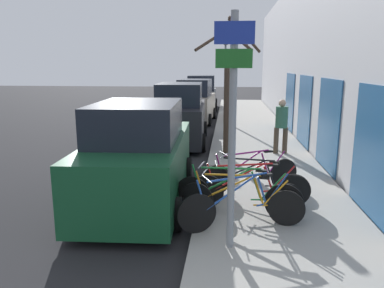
# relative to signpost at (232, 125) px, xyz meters

# --- Properties ---
(ground_plane) EXTENTS (80.00, 80.00, 0.00)m
(ground_plane) POSITION_rel_signpost_xyz_m (-1.63, 6.73, -2.07)
(ground_plane) COLOR black
(sidewalk_curb) EXTENTS (3.20, 32.00, 0.15)m
(sidewalk_curb) POSITION_rel_signpost_xyz_m (0.97, 9.53, -1.99)
(sidewalk_curb) COLOR #9E9B93
(sidewalk_curb) RESTS_ON ground
(building_facade) EXTENTS (0.23, 32.00, 6.50)m
(building_facade) POSITION_rel_signpost_xyz_m (2.71, 9.44, 1.15)
(building_facade) COLOR #BCBCC1
(building_facade) RESTS_ON ground
(signpost) EXTENTS (0.56, 0.13, 3.51)m
(signpost) POSITION_rel_signpost_xyz_m (0.00, 0.00, 0.00)
(signpost) COLOR gray
(signpost) RESTS_ON sidewalk_curb
(bicycle_0) EXTENTS (2.21, 1.01, 0.95)m
(bicycle_0) POSITION_rel_signpost_xyz_m (0.23, 0.78, -1.52)
(bicycle_0) COLOR black
(bicycle_0) RESTS_ON sidewalk_curb
(bicycle_1) EXTENTS (2.25, 0.54, 0.89)m
(bicycle_1) POSITION_rel_signpost_xyz_m (0.18, 1.01, -1.54)
(bicycle_1) COLOR black
(bicycle_1) RESTS_ON sidewalk_curb
(bicycle_2) EXTENTS (2.38, 0.55, 0.96)m
(bicycle_2) POSITION_rel_signpost_xyz_m (0.13, 1.21, -1.51)
(bicycle_2) COLOR black
(bicycle_2) RESTS_ON sidewalk_curb
(bicycle_3) EXTENTS (2.36, 0.44, 0.92)m
(bicycle_3) POSITION_rel_signpost_xyz_m (0.40, 1.68, -1.53)
(bicycle_3) COLOR black
(bicycle_3) RESTS_ON sidewalk_curb
(bicycle_4) EXTENTS (2.21, 0.83, 0.89)m
(bicycle_4) POSITION_rel_signpost_xyz_m (0.50, 2.19, -1.54)
(bicycle_4) COLOR black
(bicycle_4) RESTS_ON sidewalk_curb
(bicycle_5) EXTENTS (2.16, 0.97, 0.93)m
(bicycle_5) POSITION_rel_signpost_xyz_m (0.47, 2.70, -1.52)
(bicycle_5) COLOR black
(bicycle_5) RESTS_ON sidewalk_curb
(parked_car_0) EXTENTS (2.20, 4.79, 2.17)m
(parked_car_0) POSITION_rel_signpost_xyz_m (-1.94, 2.23, -1.07)
(parked_car_0) COLOR #144728
(parked_car_0) RESTS_ON ground
(parked_car_1) EXTENTS (2.11, 4.65, 2.28)m
(parked_car_1) POSITION_rel_signpost_xyz_m (-1.85, 8.45, -1.03)
(parked_car_1) COLOR black
(parked_car_1) RESTS_ON ground
(parked_car_2) EXTENTS (2.08, 4.37, 2.21)m
(parked_car_2) POSITION_rel_signpost_xyz_m (-1.78, 14.01, -1.07)
(parked_car_2) COLOR gray
(parked_car_2) RESTS_ON ground
(parked_car_3) EXTENTS (2.20, 4.75, 2.26)m
(parked_car_3) POSITION_rel_signpost_xyz_m (-1.87, 19.89, -1.06)
(parked_car_3) COLOR #51565B
(parked_car_3) RESTS_ON ground
(pedestrian_near) EXTENTS (0.44, 0.38, 1.72)m
(pedestrian_near) POSITION_rel_signpost_xyz_m (1.62, 6.50, -0.93)
(pedestrian_near) COLOR #4C3D2D
(pedestrian_near) RESTS_ON sidewalk_curb
(street_tree) EXTENTS (1.93, 1.72, 4.17)m
(street_tree) POSITION_rel_signpost_xyz_m (-0.06, 5.91, 0.08)
(street_tree) COLOR #3D2D23
(street_tree) RESTS_ON sidewalk_curb
(traffic_light) EXTENTS (0.20, 0.30, 4.50)m
(traffic_light) POSITION_rel_signpost_xyz_m (-0.25, 13.17, 0.97)
(traffic_light) COLOR gray
(traffic_light) RESTS_ON sidewalk_curb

